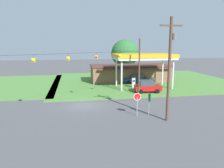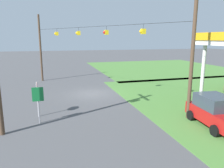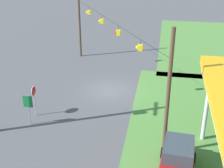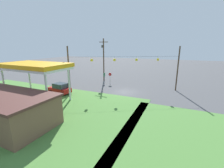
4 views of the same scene
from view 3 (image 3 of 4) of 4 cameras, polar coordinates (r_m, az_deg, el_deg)
name	(u,v)px [view 3 (image 3 of 4)]	position (r m, az deg, el deg)	size (l,w,h in m)	color
ground_plane	(110,90)	(28.40, -0.39, -1.18)	(160.00, 160.00, 0.00)	#4C4C4F
car_at_pumps_front	(177,159)	(18.90, 11.88, -13.25)	(4.22, 2.38, 1.94)	#AD1414
stop_sign_roadside	(34,95)	(24.37, -14.09, -1.88)	(0.80, 0.08, 2.50)	#99999E
route_sign	(28,104)	(23.27, -15.08, -3.63)	(0.10, 0.70, 2.40)	gray
signal_span_gantry	(110,43)	(26.71, -0.44, 7.59)	(17.29, 10.24, 8.29)	#4C3828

